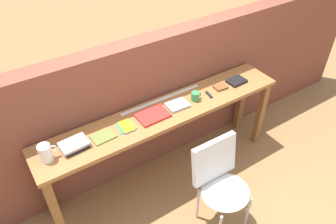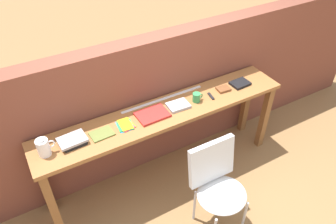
{
  "view_description": "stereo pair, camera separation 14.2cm",
  "coord_description": "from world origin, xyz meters",
  "px_view_note": "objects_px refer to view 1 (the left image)",
  "views": [
    {
      "loc": [
        -1.28,
        -1.7,
        2.79
      ],
      "look_at": [
        0.0,
        0.25,
        0.9
      ],
      "focal_mm": 35.0,
      "sensor_mm": 36.0,
      "label": 1
    },
    {
      "loc": [
        -1.16,
        -1.78,
        2.79
      ],
      "look_at": [
        0.0,
        0.25,
        0.9
      ],
      "focal_mm": 35.0,
      "sensor_mm": 36.0,
      "label": 2
    }
  ],
  "objects_px": {
    "chair_white_moulded": "(221,181)",
    "multitool_folded": "(209,95)",
    "pitcher_white": "(46,153)",
    "mug": "(195,96)",
    "pamphlet_pile_colourful": "(126,126)",
    "book_open_centre": "(152,115)",
    "book_repair_rightmost": "(236,81)",
    "magazine_cycling": "(103,136)",
    "book_stack_leftmost": "(75,145)",
    "leather_journal_brown": "(220,87)"
  },
  "relations": [
    {
      "from": "book_stack_leftmost",
      "to": "book_open_centre",
      "type": "relative_size",
      "value": 0.81
    },
    {
      "from": "leather_journal_brown",
      "to": "magazine_cycling",
      "type": "bearing_deg",
      "value": -174.09
    },
    {
      "from": "book_stack_leftmost",
      "to": "chair_white_moulded",
      "type": "bearing_deg",
      "value": -36.1
    },
    {
      "from": "pitcher_white",
      "to": "magazine_cycling",
      "type": "relative_size",
      "value": 0.94
    },
    {
      "from": "multitool_folded",
      "to": "magazine_cycling",
      "type": "bearing_deg",
      "value": 178.99
    },
    {
      "from": "mug",
      "to": "leather_journal_brown",
      "type": "xyz_separation_m",
      "value": [
        0.34,
        0.02,
        -0.03
      ]
    },
    {
      "from": "book_stack_leftmost",
      "to": "magazine_cycling",
      "type": "relative_size",
      "value": 1.2
    },
    {
      "from": "leather_journal_brown",
      "to": "pamphlet_pile_colourful",
      "type": "bearing_deg",
      "value": -174.3
    },
    {
      "from": "chair_white_moulded",
      "to": "magazine_cycling",
      "type": "xyz_separation_m",
      "value": [
        -0.75,
        0.71,
        0.36
      ]
    },
    {
      "from": "leather_journal_brown",
      "to": "book_repair_rightmost",
      "type": "relative_size",
      "value": 0.68
    },
    {
      "from": "pamphlet_pile_colourful",
      "to": "multitool_folded",
      "type": "xyz_separation_m",
      "value": [
        0.91,
        -0.03,
        0.0
      ]
    },
    {
      "from": "magazine_cycling",
      "to": "multitool_folded",
      "type": "relative_size",
      "value": 1.78
    },
    {
      "from": "mug",
      "to": "book_repair_rightmost",
      "type": "relative_size",
      "value": 0.57
    },
    {
      "from": "book_repair_rightmost",
      "to": "multitool_folded",
      "type": "bearing_deg",
      "value": -178.45
    },
    {
      "from": "book_open_centre",
      "to": "mug",
      "type": "xyz_separation_m",
      "value": [
        0.47,
        -0.02,
        0.03
      ]
    },
    {
      "from": "chair_white_moulded",
      "to": "multitool_folded",
      "type": "height_order",
      "value": "multitool_folded"
    },
    {
      "from": "pitcher_white",
      "to": "book_repair_rightmost",
      "type": "distance_m",
      "value": 1.99
    },
    {
      "from": "multitool_folded",
      "to": "mug",
      "type": "bearing_deg",
      "value": 175.46
    },
    {
      "from": "magazine_cycling",
      "to": "book_open_centre",
      "type": "bearing_deg",
      "value": -1.86
    },
    {
      "from": "book_open_centre",
      "to": "leather_journal_brown",
      "type": "distance_m",
      "value": 0.81
    },
    {
      "from": "book_stack_leftmost",
      "to": "leather_journal_brown",
      "type": "distance_m",
      "value": 1.55
    },
    {
      "from": "pamphlet_pile_colourful",
      "to": "book_repair_rightmost",
      "type": "height_order",
      "value": "book_repair_rightmost"
    },
    {
      "from": "pitcher_white",
      "to": "mug",
      "type": "height_order",
      "value": "pitcher_white"
    },
    {
      "from": "magazine_cycling",
      "to": "mug",
      "type": "distance_m",
      "value": 0.97
    },
    {
      "from": "book_open_centre",
      "to": "pitcher_white",
      "type": "bearing_deg",
      "value": 179.43
    },
    {
      "from": "mug",
      "to": "book_repair_rightmost",
      "type": "height_order",
      "value": "mug"
    },
    {
      "from": "book_open_centre",
      "to": "pamphlet_pile_colourful",
      "type": "bearing_deg",
      "value": 179.79
    },
    {
      "from": "pitcher_white",
      "to": "multitool_folded",
      "type": "bearing_deg",
      "value": -0.8
    },
    {
      "from": "book_open_centre",
      "to": "book_repair_rightmost",
      "type": "xyz_separation_m",
      "value": [
        1.02,
        -0.0,
        0.0
      ]
    },
    {
      "from": "book_open_centre",
      "to": "leather_journal_brown",
      "type": "xyz_separation_m",
      "value": [
        0.81,
        0.0,
        0.0
      ]
    },
    {
      "from": "chair_white_moulded",
      "to": "magazine_cycling",
      "type": "relative_size",
      "value": 4.55
    },
    {
      "from": "book_open_centre",
      "to": "multitool_folded",
      "type": "distance_m",
      "value": 0.64
    },
    {
      "from": "multitool_folded",
      "to": "book_repair_rightmost",
      "type": "relative_size",
      "value": 0.57
    },
    {
      "from": "chair_white_moulded",
      "to": "book_open_centre",
      "type": "relative_size",
      "value": 3.08
    },
    {
      "from": "mug",
      "to": "multitool_folded",
      "type": "relative_size",
      "value": 1.0
    },
    {
      "from": "pamphlet_pile_colourful",
      "to": "pitcher_white",
      "type": "bearing_deg",
      "value": -179.67
    },
    {
      "from": "pamphlet_pile_colourful",
      "to": "multitool_folded",
      "type": "distance_m",
      "value": 0.91
    },
    {
      "from": "book_stack_leftmost",
      "to": "magazine_cycling",
      "type": "xyz_separation_m",
      "value": [
        0.24,
        -0.01,
        -0.02
      ]
    },
    {
      "from": "pamphlet_pile_colourful",
      "to": "book_open_centre",
      "type": "relative_size",
      "value": 0.63
    },
    {
      "from": "magazine_cycling",
      "to": "multitool_folded",
      "type": "height_order",
      "value": "multitool_folded"
    },
    {
      "from": "magazine_cycling",
      "to": "leather_journal_brown",
      "type": "relative_size",
      "value": 1.51
    },
    {
      "from": "pamphlet_pile_colourful",
      "to": "book_open_centre",
      "type": "xyz_separation_m",
      "value": [
        0.27,
        0.0,
        0.0
      ]
    },
    {
      "from": "chair_white_moulded",
      "to": "leather_journal_brown",
      "type": "bearing_deg",
      "value": 52.42
    },
    {
      "from": "pitcher_white",
      "to": "book_stack_leftmost",
      "type": "distance_m",
      "value": 0.24
    },
    {
      "from": "pamphlet_pile_colourful",
      "to": "multitool_folded",
      "type": "bearing_deg",
      "value": -1.67
    },
    {
      "from": "mug",
      "to": "multitool_folded",
      "type": "bearing_deg",
      "value": -4.54
    },
    {
      "from": "mug",
      "to": "book_repair_rightmost",
      "type": "xyz_separation_m",
      "value": [
        0.55,
        0.01,
        -0.03
      ]
    },
    {
      "from": "magazine_cycling",
      "to": "multitool_folded",
      "type": "xyz_separation_m",
      "value": [
        1.13,
        -0.02,
        0.0
      ]
    },
    {
      "from": "leather_journal_brown",
      "to": "book_repair_rightmost",
      "type": "height_order",
      "value": "book_repair_rightmost"
    },
    {
      "from": "mug",
      "to": "book_open_centre",
      "type": "bearing_deg",
      "value": 177.89
    }
  ]
}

